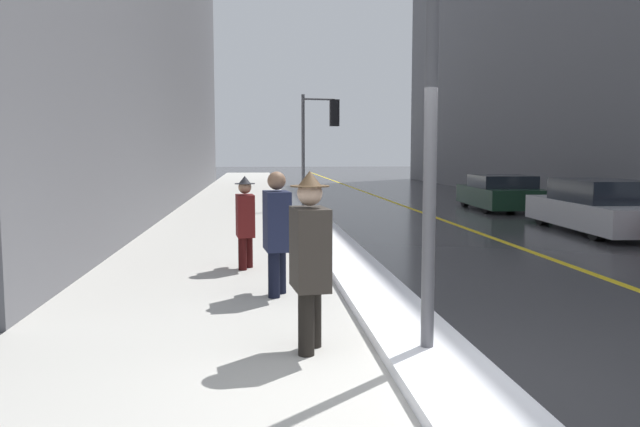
% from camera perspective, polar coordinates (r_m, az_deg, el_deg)
% --- Properties ---
extents(ground_plane, '(160.00, 160.00, 0.00)m').
position_cam_1_polar(ground_plane, '(5.38, 8.99, -15.42)').
color(ground_plane, '#38383A').
extents(sidewalk_slab, '(4.00, 80.00, 0.01)m').
position_cam_1_polar(sidewalk_slab, '(19.95, -7.85, 0.04)').
color(sidewalk_slab, '#B2AFA8').
rests_on(sidewalk_slab, ground).
extents(road_centre_stripe, '(0.16, 80.00, 0.00)m').
position_cam_1_polar(road_centre_stripe, '(20.63, 9.04, 0.19)').
color(road_centre_stripe, gold).
rests_on(road_centre_stripe, ground).
extents(snow_bank_curb, '(0.86, 17.05, 0.13)m').
position_cam_1_polar(snow_bank_curb, '(12.06, 1.67, -3.26)').
color(snow_bank_curb, white).
rests_on(snow_bank_curb, ground).
extents(building_facade_left, '(6.00, 36.00, 12.98)m').
position_cam_1_polar(building_facade_left, '(25.89, -19.21, 15.46)').
color(building_facade_left, slate).
rests_on(building_facade_left, ground).
extents(lamp_post, '(0.28, 0.28, 4.45)m').
position_cam_1_polar(lamp_post, '(5.77, 10.18, 13.21)').
color(lamp_post, '#515156').
rests_on(lamp_post, ground).
extents(traffic_light_near, '(1.31, 0.43, 3.87)m').
position_cam_1_polar(traffic_light_near, '(21.40, 0.20, 7.94)').
color(traffic_light_near, '#515156').
rests_on(traffic_light_near, ground).
extents(pedestrian_in_fedora, '(0.37, 0.57, 1.75)m').
position_cam_1_polar(pedestrian_in_fedora, '(5.95, -0.93, -3.74)').
color(pedestrian_in_fedora, black).
rests_on(pedestrian_in_fedora, ground).
extents(pedestrian_nearside, '(0.37, 0.77, 1.67)m').
position_cam_1_polar(pedestrian_nearside, '(8.31, -3.97, -1.30)').
color(pedestrian_nearside, black).
rests_on(pedestrian_nearside, ground).
extents(pedestrian_in_glasses, '(0.33, 0.70, 1.54)m').
position_cam_1_polar(pedestrian_in_glasses, '(10.28, -6.86, -0.48)').
color(pedestrian_in_glasses, '#340C0C').
rests_on(pedestrian_in_glasses, ground).
extents(parked_car_silver, '(1.99, 4.84, 1.28)m').
position_cam_1_polar(parked_car_silver, '(16.48, 24.10, 0.50)').
color(parked_car_silver, '#B2B2B7').
rests_on(parked_car_silver, ground).
extents(parked_car_dark_green, '(2.13, 4.24, 1.17)m').
position_cam_1_polar(parked_car_dark_green, '(21.85, 16.18, 1.81)').
color(parked_car_dark_green, black).
rests_on(parked_car_dark_green, ground).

